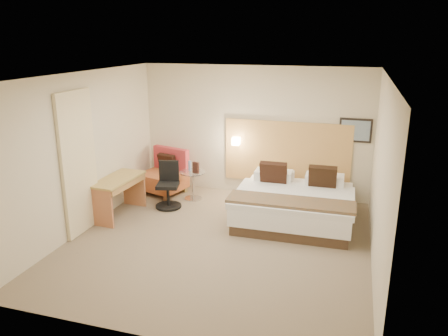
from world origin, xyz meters
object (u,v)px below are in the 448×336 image
(bed, at_px, (295,203))
(desk, at_px, (119,186))
(desk_chair, at_px, (168,189))
(lounge_chair, at_px, (164,175))
(side_table, at_px, (193,184))

(bed, relative_size, desk, 1.75)
(desk, xyz_separation_m, desk_chair, (0.70, 0.67, -0.21))
(bed, distance_m, desk, 3.27)
(desk, bearing_deg, bed, 13.04)
(lounge_chair, height_order, side_table, lounge_chair)
(bed, bearing_deg, desk_chair, -178.45)
(bed, height_order, desk_chair, bed)
(desk, bearing_deg, side_table, 50.18)
(lounge_chair, height_order, desk_chair, lounge_chair)
(lounge_chair, xyz_separation_m, side_table, (0.74, -0.23, -0.05))
(bed, distance_m, desk_chair, 2.48)
(lounge_chair, xyz_separation_m, desk_chair, (0.43, -0.77, -0.00))
(desk, bearing_deg, lounge_chair, 79.31)
(bed, distance_m, side_table, 2.22)
(lounge_chair, relative_size, side_table, 1.64)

